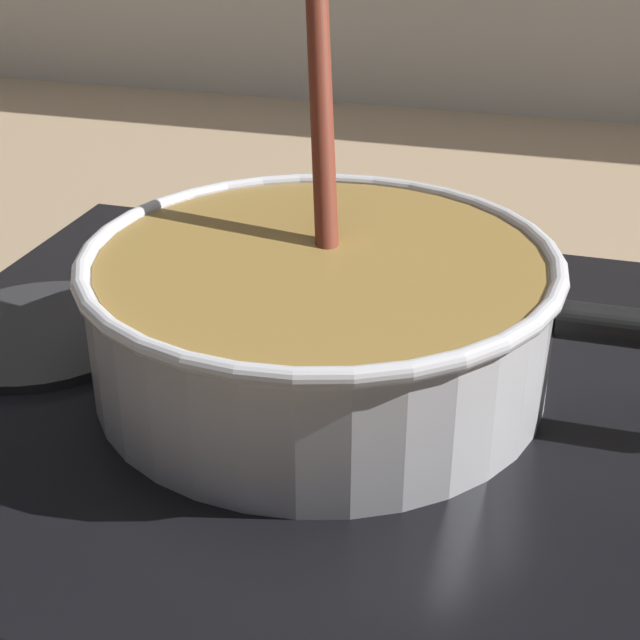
% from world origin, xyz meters
% --- Properties ---
extents(ground, '(2.40, 1.60, 0.04)m').
position_xyz_m(ground, '(0.00, 0.00, -0.02)').
color(ground, '#9E8466').
extents(hob_plate, '(0.56, 0.48, 0.01)m').
position_xyz_m(hob_plate, '(0.03, 0.08, 0.01)').
color(hob_plate, black).
rests_on(hob_plate, ground).
extents(burner_ring, '(0.18, 0.18, 0.01)m').
position_xyz_m(burner_ring, '(0.03, 0.08, 0.02)').
color(burner_ring, '#592D0C').
rests_on(burner_ring, hob_plate).
extents(spare_burner, '(0.15, 0.15, 0.01)m').
position_xyz_m(spare_burner, '(-0.17, 0.08, 0.01)').
color(spare_burner, '#262628').
rests_on(spare_burner, hob_plate).
extents(cooking_pan, '(0.40, 0.28, 0.30)m').
position_xyz_m(cooking_pan, '(0.03, 0.08, 0.06)').
color(cooking_pan, silver).
rests_on(cooking_pan, hob_plate).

